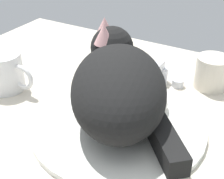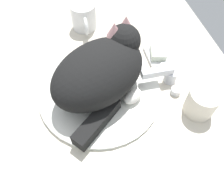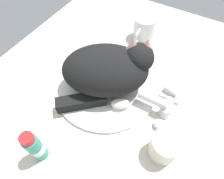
% 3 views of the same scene
% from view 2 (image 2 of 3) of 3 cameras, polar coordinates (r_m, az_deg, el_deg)
% --- Properties ---
extents(ground_plane, '(1.10, 0.83, 0.03)m').
position_cam_2_polar(ground_plane, '(0.63, -3.05, -1.59)').
color(ground_plane, beige).
extents(sink_basin, '(0.33, 0.33, 0.01)m').
position_cam_2_polar(sink_basin, '(0.62, -3.14, -0.51)').
color(sink_basin, silver).
rests_on(sink_basin, ground_plane).
extents(faucet, '(0.12, 0.11, 0.06)m').
position_cam_2_polar(faucet, '(0.64, 13.77, 3.53)').
color(faucet, silver).
rests_on(faucet, ground_plane).
extents(cat, '(0.30, 0.31, 0.17)m').
position_cam_2_polar(cat, '(0.56, -2.68, 4.80)').
color(cat, black).
rests_on(cat, sink_basin).
extents(coffee_mug, '(0.12, 0.08, 0.09)m').
position_cam_2_polar(coffee_mug, '(0.80, -7.31, 18.01)').
color(coffee_mug, white).
rests_on(coffee_mug, ground_plane).
extents(rinse_cup, '(0.08, 0.08, 0.07)m').
position_cam_2_polar(rinse_cup, '(0.60, 21.95, -3.09)').
color(rinse_cup, silver).
rests_on(rinse_cup, ground_plane).
extents(soap_dish, '(0.09, 0.06, 0.01)m').
position_cam_2_polar(soap_dish, '(0.72, 11.50, 8.46)').
color(soap_dish, white).
rests_on(soap_dish, ground_plane).
extents(soap_bar, '(0.07, 0.06, 0.02)m').
position_cam_2_polar(soap_bar, '(0.71, 11.73, 9.42)').
color(soap_bar, silver).
rests_on(soap_bar, soap_dish).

